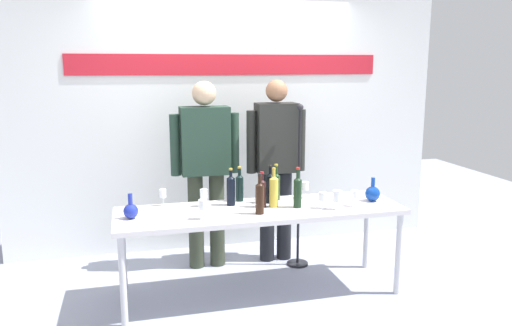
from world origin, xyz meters
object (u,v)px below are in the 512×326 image
wine_bottle_7 (270,187)px  wine_glass_left_0 (203,205)px  wine_bottle_4 (260,197)px  wine_bottle_6 (276,185)px  wine_glass_left_1 (204,194)px  wine_bottle_0 (240,186)px  presenter_right (276,160)px  display_table (261,215)px  wine_glass_right_3 (323,197)px  wine_bottle_5 (298,191)px  wine_glass_left_2 (163,194)px  decanter_blue_right (373,193)px  microphone_stand (298,213)px  wine_glass_right_0 (305,186)px  presenter_left (205,162)px  wine_glass_right_1 (337,196)px  wine_bottle_1 (231,189)px  wine_bottle_2 (274,190)px  decanter_blue_left (131,210)px  wine_glass_right_2 (355,195)px  wine_bottle_3 (262,192)px

wine_bottle_7 → wine_glass_left_0: size_ratio=2.12×
wine_bottle_4 → wine_bottle_7: size_ratio=1.00×
wine_bottle_6 → wine_glass_left_1: (-0.63, -0.05, -0.03)m
wine_bottle_0 → wine_bottle_4: bearing=-80.4°
presenter_right → wine_glass_left_0: (-0.83, -0.87, -0.14)m
display_table → wine_bottle_7: size_ratio=7.19×
wine_bottle_4 → wine_glass_right_3: bearing=2.6°
wine_bottle_5 → wine_glass_left_2: wine_bottle_5 is taller
decanter_blue_right → microphone_stand: size_ratio=0.13×
display_table → wine_glass_right_0: size_ratio=16.06×
presenter_left → wine_glass_right_1: bearing=-43.4°
wine_bottle_1 → wine_bottle_2: size_ratio=0.96×
wine_bottle_7 → wine_glass_left_2: size_ratio=2.30×
wine_bottle_5 → wine_bottle_2: bearing=161.1°
wine_bottle_6 → wine_glass_left_0: size_ratio=2.05×
wine_glass_right_0 → decanter_blue_left: bearing=-171.0°
wine_glass_left_0 → wine_glass_left_1: 0.35m
wine_bottle_5 → wine_glass_right_0: wine_bottle_5 is taller
decanter_blue_left → wine_bottle_4: (0.97, -0.12, 0.07)m
decanter_blue_right → wine_bottle_5: (-0.68, -0.03, 0.07)m
wine_bottle_6 → wine_glass_right_1: size_ratio=2.00×
wine_bottle_1 → wine_glass_left_1: bearing=175.2°
wine_bottle_0 → wine_bottle_1: 0.15m
wine_glass_right_1 → wine_glass_right_2: size_ratio=1.17×
decanter_blue_left → wine_glass_right_0: bearing=9.0°
wine_glass_right_1 → display_table: bearing=163.4°
wine_glass_right_0 → microphone_stand: (0.04, 0.28, -0.32)m
presenter_left → microphone_stand: size_ratio=1.13×
wine_bottle_5 → wine_glass_left_1: bearing=163.5°
wine_bottle_3 → wine_glass_right_3: size_ratio=2.22×
wine_bottle_5 → wine_glass_right_1: 0.32m
wine_bottle_0 → presenter_right: bearing=43.6°
wine_glass_left_0 → wine_bottle_4: bearing=3.9°
decanter_blue_left → wine_bottle_3: (1.04, 0.06, 0.06)m
wine_bottle_5 → presenter_left: bearing=130.7°
wine_glass_left_0 → wine_glass_right_2: 1.26m
decanter_blue_left → wine_bottle_6: bearing=11.5°
wine_bottle_0 → wine_glass_left_0: bearing=-130.8°
decanter_blue_left → microphone_stand: microphone_stand is taller
decanter_blue_left → presenter_left: size_ratio=0.11×
presenter_right → wine_glass_right_0: (0.12, -0.48, -0.15)m
wine_bottle_5 → wine_glass_left_1: (-0.73, 0.22, -0.04)m
presenter_right → wine_glass_right_1: bearing=-74.1°
decanter_blue_right → wine_glass_left_0: 1.48m
presenter_right → wine_bottle_5: presenter_right is taller
wine_glass_left_2 → wine_glass_right_2: wine_glass_left_2 is taller
decanter_blue_left → wine_bottle_7: (1.14, 0.16, 0.07)m
decanter_blue_left → decanter_blue_right: decanter_blue_right is taller
wine_glass_right_0 → wine_glass_right_3: 0.33m
wine_bottle_3 → wine_bottle_7: (0.10, 0.10, 0.01)m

